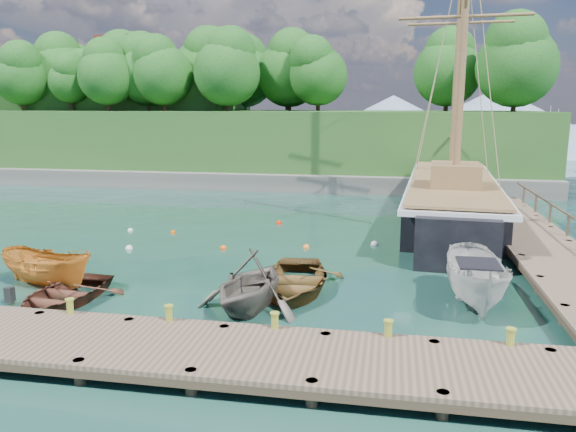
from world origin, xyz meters
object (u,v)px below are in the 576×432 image
Objects in this scene: rowboat_1 at (250,310)px; schooner at (452,204)px; rowboat_0 at (63,303)px; rowboat_2 at (293,290)px; cabin_boat_white at (476,305)px; motorboat_orange at (49,286)px.

rowboat_1 is 17.12m from schooner.
rowboat_2 is (7.32, 2.68, 0.00)m from rowboat_0.
rowboat_0 is 21.11m from schooner.
rowboat_1 is 7.45m from cabin_boat_white.
rowboat_1 reaches higher than rowboat_2.
rowboat_1 is 0.15× the size of schooner.
rowboat_2 is 6.19m from cabin_boat_white.
rowboat_0 is 0.83× the size of cabin_boat_white.
rowboat_0 is 0.83× the size of rowboat_2.
cabin_boat_white is 0.19× the size of schooner.
schooner is (13.98, 15.78, 1.06)m from rowboat_0.
rowboat_2 is at bearing -68.23° from motorboat_orange.
schooner is (15.52, 14.21, 1.06)m from motorboat_orange.
rowboat_1 is 0.98× the size of motorboat_orange.
motorboat_orange is at bearing 140.40° from rowboat_0.
cabin_boat_white is at bearing -72.54° from motorboat_orange.
rowboat_1 is at bearing -112.52° from schooner.
rowboat_0 is 0.16× the size of schooner.
motorboat_orange is 21.08m from schooner.
cabin_boat_white is (7.23, 1.78, 0.00)m from rowboat_1.
schooner is at bearing 88.10° from cabin_boat_white.
schooner reaches higher than rowboat_2.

